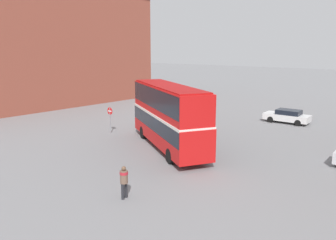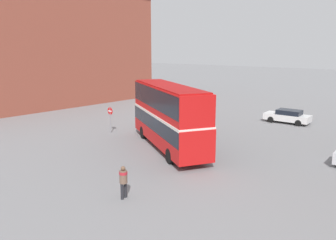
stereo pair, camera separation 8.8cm
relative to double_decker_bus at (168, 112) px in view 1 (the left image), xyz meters
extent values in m
plane|color=slate|center=(0.98, -0.54, -2.79)|extent=(240.00, 240.00, 0.00)
cube|color=brown|center=(-26.36, 4.33, 4.73)|extent=(10.28, 30.79, 15.04)
cube|color=red|center=(0.00, 0.00, -1.26)|extent=(10.84, 7.45, 2.18)
cube|color=red|center=(0.00, 0.00, 0.91)|extent=(10.66, 7.30, 2.16)
cube|color=black|center=(0.00, 0.00, -0.76)|extent=(10.76, 7.42, 1.07)
cube|color=black|center=(0.00, 0.00, 1.17)|extent=(10.53, 7.25, 1.47)
cube|color=silver|center=(0.00, 0.00, -0.14)|extent=(10.76, 7.42, 0.20)
cube|color=#A91111|center=(0.00, 0.00, 2.04)|extent=(10.14, 6.91, 0.10)
cylinder|color=black|center=(3.62, -0.72, -2.27)|extent=(1.06, 0.77, 1.05)
cylinder|color=black|center=(2.56, -2.66, -2.27)|extent=(1.06, 0.77, 1.05)
cylinder|color=black|center=(-2.37, 2.55, -2.27)|extent=(1.06, 0.77, 1.05)
cylinder|color=black|center=(-3.43, 0.61, -2.27)|extent=(1.06, 0.77, 1.05)
cylinder|color=#232328|center=(4.29, -8.30, -2.37)|extent=(0.16, 0.16, 0.84)
cylinder|color=#232328|center=(4.25, -8.04, -2.37)|extent=(0.16, 0.16, 0.84)
cylinder|color=brown|center=(4.27, -8.17, -1.62)|extent=(0.47, 0.47, 0.66)
cylinder|color=#B2232D|center=(4.27, -8.17, -1.41)|extent=(0.49, 0.49, 0.15)
sphere|color=brown|center=(4.27, -8.17, -1.17)|extent=(0.23, 0.23, 0.23)
cube|color=silver|center=(3.38, 14.82, -2.19)|extent=(4.63, 2.17, 0.66)
cube|color=black|center=(3.56, 14.84, -1.63)|extent=(2.46, 1.82, 0.47)
cylinder|color=black|center=(2.05, 13.89, -2.47)|extent=(0.65, 0.27, 0.64)
cylinder|color=black|center=(1.93, 15.55, -2.47)|extent=(0.65, 0.27, 0.64)
cylinder|color=black|center=(4.84, 14.10, -2.47)|extent=(0.65, 0.27, 0.64)
cylinder|color=black|center=(4.72, 15.76, -2.47)|extent=(0.65, 0.27, 0.64)
cylinder|color=gray|center=(-6.96, -0.09, -1.62)|extent=(0.08, 0.08, 2.35)
cylinder|color=red|center=(-6.96, -0.09, -0.74)|extent=(0.68, 0.03, 0.68)
cube|color=white|center=(-6.96, -0.09, -0.74)|extent=(0.47, 0.04, 0.11)
camera|label=1|loc=(16.29, -18.35, 4.68)|focal=35.00mm
camera|label=2|loc=(16.36, -18.29, 4.68)|focal=35.00mm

